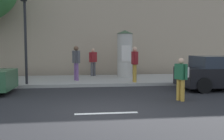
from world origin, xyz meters
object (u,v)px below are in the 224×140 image
pedestrian_in_dark_shirt (76,60)px  poster_column (125,53)px  parked_car_silver (223,73)px  pedestrian_tallest (181,76)px  pedestrian_with_backpack (135,61)px  traffic_light (25,18)px  pedestrian_in_red_top (93,60)px

pedestrian_in_dark_shirt → poster_column: bearing=25.3°
pedestrian_in_dark_shirt → parked_car_silver: 7.02m
poster_column → pedestrian_tallest: (0.88, -6.26, -0.62)m
pedestrian_tallest → pedestrian_with_backpack: bearing=101.4°
pedestrian_tallest → parked_car_silver: size_ratio=0.36×
traffic_light → pedestrian_tallest: traffic_light is taller
poster_column → traffic_light: bearing=-153.7°
traffic_light → parked_car_silver: (8.71, -1.58, -2.45)m
parked_car_silver → pedestrian_tallest: bearing=-141.9°
pedestrian_in_dark_shirt → parked_car_silver: bearing=-23.3°
pedestrian_with_backpack → parked_car_silver: pedestrian_with_backpack is taller
poster_column → pedestrian_in_dark_shirt: bearing=-154.7°
pedestrian_in_red_top → pedestrian_with_backpack: pedestrian_with_backpack is taller
traffic_light → poster_column: bearing=26.3°
pedestrian_in_red_top → parked_car_silver: 7.27m
traffic_light → pedestrian_in_red_top: bearing=44.6°
pedestrian_with_backpack → poster_column: bearing=91.9°
poster_column → pedestrian_tallest: poster_column is taller
poster_column → pedestrian_in_red_top: 1.95m
poster_column → pedestrian_tallest: 6.35m
pedestrian_tallest → pedestrian_in_red_top: (-2.64, 7.00, 0.22)m
poster_column → pedestrian_in_dark_shirt: size_ratio=1.50×
pedestrian_with_backpack → pedestrian_in_red_top: bearing=121.1°
poster_column → parked_car_silver: bearing=-47.7°
pedestrian_tallest → pedestrian_in_dark_shirt: 6.16m
traffic_light → pedestrian_in_dark_shirt: bearing=27.5°
traffic_light → pedestrian_in_dark_shirt: size_ratio=2.55×
pedestrian_in_red_top → parked_car_silver: size_ratio=0.40×
traffic_light → parked_car_silver: bearing=-10.3°
pedestrian_with_backpack → parked_car_silver: (3.62, -1.75, -0.46)m
pedestrian_tallest → pedestrian_in_red_top: size_ratio=0.92×
traffic_light → pedestrian_in_dark_shirt: traffic_light is taller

